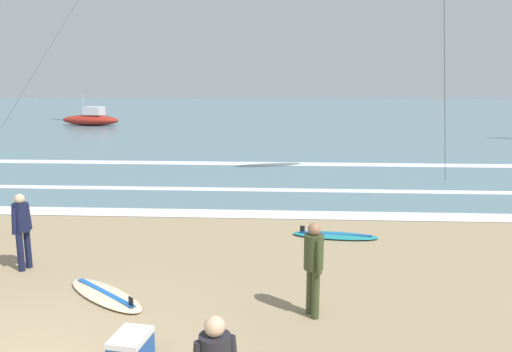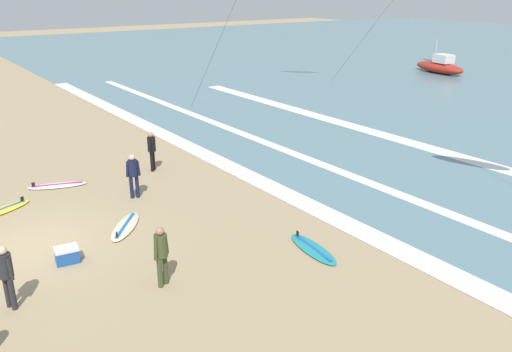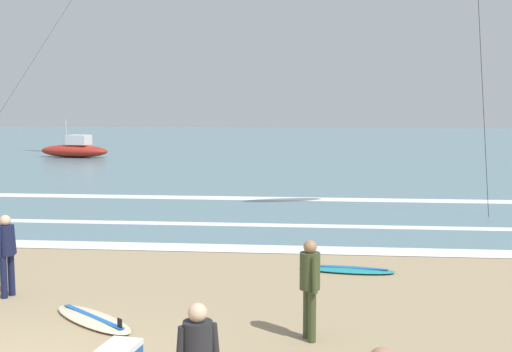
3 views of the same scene
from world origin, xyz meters
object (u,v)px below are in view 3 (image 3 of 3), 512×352
at_px(surfer_left_near, 6,248).
at_px(surfboard_foreground_flat, 93,319).
at_px(surfer_right_near, 310,280).
at_px(surfboard_right_spare, 347,269).
at_px(offshore_boat, 75,150).

height_order(surfer_left_near, surfboard_foreground_flat, surfer_left_near).
bearing_deg(surfer_right_near, surfer_left_near, 163.33).
height_order(surfer_left_near, surfboard_right_spare, surfer_left_near).
xyz_separation_m(surfboard_right_spare, surfboard_foreground_flat, (-4.48, -3.76, 0.00)).
relative_size(surfboard_foreground_flat, offshore_boat, 0.37).
xyz_separation_m(surfer_right_near, surfboard_foreground_flat, (-3.69, 0.50, -0.91)).
relative_size(surfer_left_near, surfboard_foreground_flat, 0.80).
bearing_deg(surfer_left_near, surfer_right_near, -16.67).
relative_size(surfer_left_near, surfboard_right_spare, 0.74).
relative_size(surfboard_right_spare, offshore_boat, 0.40).
relative_size(surfer_right_near, surfboard_right_spare, 0.74).
distance_m(surfer_left_near, offshore_boat, 34.28).
relative_size(surfboard_right_spare, surfboard_foreground_flat, 1.08).
distance_m(surfer_left_near, surfer_right_near, 6.07).
height_order(surfer_right_near, surfboard_right_spare, surfer_right_near).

